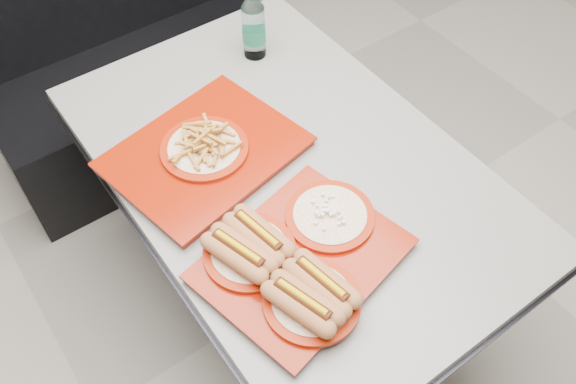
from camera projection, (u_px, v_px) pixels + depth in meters
ground at (289, 292)px, 2.33m from camera, size 6.00×6.00×0.00m
diner_table at (289, 198)px, 1.87m from camera, size 0.92×1.42×0.75m
booth_bench at (137, 59)px, 2.57m from camera, size 1.30×0.57×1.35m
tray_near at (295, 259)px, 1.50m from camera, size 0.55×0.47×0.11m
tray_far at (205, 150)px, 1.73m from camera, size 0.58×0.50×0.10m
water_bottle at (254, 28)px, 1.96m from camera, size 0.08×0.08×0.25m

